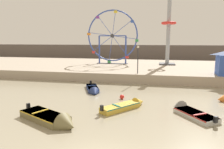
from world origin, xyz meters
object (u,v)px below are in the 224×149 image
at_px(promenade_lamp_near, 138,55).
at_px(drop_tower_steel_tower, 168,31).
at_px(motorboat_olive_wood, 53,120).
at_px(motorboat_mustard_yellow, 127,105).
at_px(mooring_buoy_orange, 122,97).
at_px(ferris_wheel_blue_frame, 112,37).
at_px(motorboat_pale_grey, 187,111).
at_px(motorboat_navy_blue, 93,90).

bearing_deg(promenade_lamp_near, drop_tower_steel_tower, 69.80).
distance_m(motorboat_olive_wood, drop_tower_steel_tower, 29.65).
bearing_deg(motorboat_olive_wood, drop_tower_steel_tower, 98.69).
bearing_deg(motorboat_mustard_yellow, mooring_buoy_orange, 55.89).
xyz_separation_m(motorboat_olive_wood, drop_tower_steel_tower, (8.80, 27.42, 7.06)).
bearing_deg(promenade_lamp_near, mooring_buoy_orange, -95.11).
xyz_separation_m(motorboat_mustard_yellow, drop_tower_steel_tower, (4.28, 23.07, 7.08)).
bearing_deg(promenade_lamp_near, ferris_wheel_blue_frame, 117.42).
height_order(motorboat_mustard_yellow, drop_tower_steel_tower, drop_tower_steel_tower).
bearing_deg(mooring_buoy_orange, drop_tower_steel_tower, 75.84).
distance_m(ferris_wheel_blue_frame, promenade_lamp_near, 12.99).
relative_size(drop_tower_steel_tower, promenade_lamp_near, 3.60).
bearing_deg(mooring_buoy_orange, motorboat_pale_grey, -28.21).
xyz_separation_m(drop_tower_steel_tower, mooring_buoy_orange, (-5.13, -20.34, -7.11)).
bearing_deg(ferris_wheel_blue_frame, drop_tower_steel_tower, 3.35).
xyz_separation_m(motorboat_pale_grey, mooring_buoy_orange, (-5.70, 3.06, 0.03)).
relative_size(motorboat_mustard_yellow, promenade_lamp_near, 1.14).
height_order(motorboat_pale_grey, promenade_lamp_near, promenade_lamp_near).
relative_size(motorboat_pale_grey, mooring_buoy_orange, 9.73).
distance_m(motorboat_mustard_yellow, ferris_wheel_blue_frame, 24.04).
relative_size(motorboat_navy_blue, promenade_lamp_near, 1.26).
bearing_deg(motorboat_navy_blue, drop_tower_steel_tower, 130.53).
relative_size(motorboat_pale_grey, ferris_wheel_blue_frame, 0.42).
xyz_separation_m(motorboat_olive_wood, motorboat_mustard_yellow, (4.53, 4.35, -0.02)).
distance_m(motorboat_pale_grey, motorboat_navy_blue, 10.85).
height_order(motorboat_mustard_yellow, mooring_buoy_orange, motorboat_mustard_yellow).
distance_m(promenade_lamp_near, mooring_buoy_orange, 9.17).
xyz_separation_m(motorboat_navy_blue, promenade_lamp_near, (4.44, 6.06, 3.51)).
distance_m(motorboat_mustard_yellow, promenade_lamp_near, 11.71).
height_order(ferris_wheel_blue_frame, mooring_buoy_orange, ferris_wheel_blue_frame).
bearing_deg(promenade_lamp_near, motorboat_olive_wood, -105.91).
height_order(motorboat_olive_wood, motorboat_pale_grey, motorboat_olive_wood).
height_order(drop_tower_steel_tower, promenade_lamp_near, drop_tower_steel_tower).
height_order(motorboat_pale_grey, motorboat_navy_blue, motorboat_pale_grey).
distance_m(motorboat_olive_wood, promenade_lamp_near, 16.51).
height_order(motorboat_olive_wood, motorboat_navy_blue, motorboat_olive_wood).
relative_size(motorboat_olive_wood, motorboat_pale_grey, 1.25).
height_order(motorboat_navy_blue, ferris_wheel_blue_frame, ferris_wheel_blue_frame).
distance_m(motorboat_olive_wood, motorboat_navy_blue, 9.47).
bearing_deg(drop_tower_steel_tower, mooring_buoy_orange, -104.16).
bearing_deg(mooring_buoy_orange, motorboat_mustard_yellow, -72.62).
relative_size(motorboat_pale_grey, drop_tower_steel_tower, 0.32).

